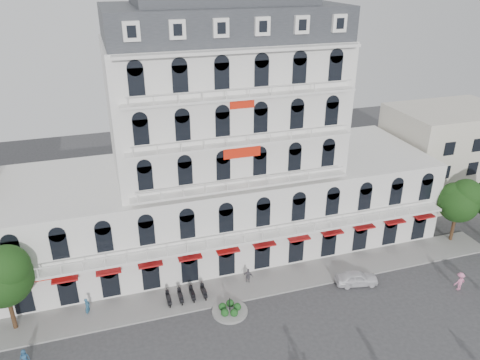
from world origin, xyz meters
name	(u,v)px	position (x,y,z in m)	size (l,w,h in m)	color
ground	(287,353)	(0.00, 0.00, 0.00)	(120.00, 120.00, 0.00)	#38383A
sidewalk	(251,285)	(0.00, 9.00, 0.08)	(53.00, 4.00, 0.16)	gray
main_building	(224,157)	(0.00, 18.00, 9.96)	(45.00, 15.00, 25.80)	silver
flank_building_east	(444,154)	(30.00, 20.00, 6.00)	(14.00, 10.00, 12.00)	beige
traffic_island	(230,310)	(-3.00, 6.00, 0.26)	(3.20, 3.20, 1.60)	gray
parked_scooter_row	(187,300)	(-6.35, 8.80, 0.00)	(4.40, 1.80, 1.10)	black
tree_west_inner	(3,274)	(-20.95, 9.48, 5.68)	(4.76, 4.76, 8.25)	#382314
tree_east_inner	(460,199)	(24.05, 9.98, 5.21)	(4.40, 4.37, 7.57)	#382314
parked_car	(357,278)	(9.86, 6.25, 0.70)	(1.65, 4.11, 1.40)	silver
pedestrian_left	(25,358)	(-19.78, 4.95, 0.76)	(0.74, 0.48, 1.52)	navy
pedestrian_mid	(248,276)	(-0.11, 9.50, 0.82)	(0.96, 0.40, 1.64)	#56545B
pedestrian_right	(460,281)	(18.75, 2.57, 0.94)	(1.22, 0.70, 1.88)	pink
pedestrian_far	(87,307)	(-15.04, 9.50, 0.86)	(0.63, 0.41, 1.73)	#295A7B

